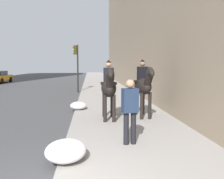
{
  "coord_description": "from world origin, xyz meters",
  "views": [
    {
      "loc": [
        -3.78,
        -0.69,
        2.21
      ],
      "look_at": [
        4.0,
        -1.4,
        1.4
      ],
      "focal_mm": 39.26,
      "sensor_mm": 36.0,
      "label": 1
    }
  ],
  "objects_px": {
    "mounted_horse_near": "(109,87)",
    "pedestrian_greeting": "(130,107)",
    "traffic_light_near_curb": "(77,61)",
    "mounted_horse_far": "(143,85)"
  },
  "relations": [
    {
      "from": "mounted_horse_near",
      "to": "pedestrian_greeting",
      "type": "height_order",
      "value": "mounted_horse_near"
    },
    {
      "from": "traffic_light_near_curb",
      "to": "pedestrian_greeting",
      "type": "bearing_deg",
      "value": -171.19
    },
    {
      "from": "mounted_horse_near",
      "to": "pedestrian_greeting",
      "type": "distance_m",
      "value": 2.92
    },
    {
      "from": "mounted_horse_near",
      "to": "mounted_horse_far",
      "type": "relative_size",
      "value": 0.98
    },
    {
      "from": "mounted_horse_far",
      "to": "traffic_light_near_curb",
      "type": "distance_m",
      "value": 10.41
    },
    {
      "from": "mounted_horse_far",
      "to": "mounted_horse_near",
      "type": "bearing_deg",
      "value": -80.17
    },
    {
      "from": "mounted_horse_near",
      "to": "traffic_light_near_curb",
      "type": "height_order",
      "value": "traffic_light_near_curb"
    },
    {
      "from": "mounted_horse_near",
      "to": "pedestrian_greeting",
      "type": "bearing_deg",
      "value": 7.3
    },
    {
      "from": "traffic_light_near_curb",
      "to": "mounted_horse_far",
      "type": "bearing_deg",
      "value": -162.62
    },
    {
      "from": "mounted_horse_far",
      "to": "traffic_light_near_curb",
      "type": "xyz_separation_m",
      "value": [
        9.88,
        3.09,
        1.1
      ]
    }
  ]
}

